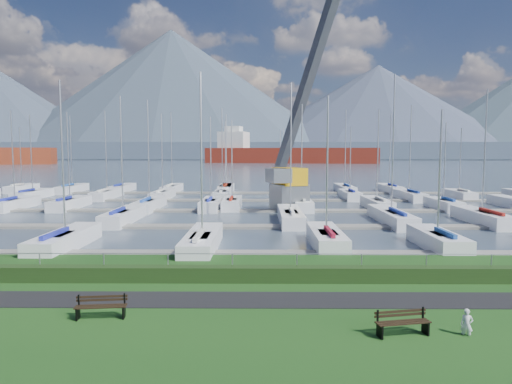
{
  "coord_description": "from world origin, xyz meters",
  "views": [
    {
      "loc": [
        0.28,
        -20.79,
        5.96
      ],
      "look_at": [
        0.0,
        12.0,
        3.0
      ],
      "focal_mm": 32.0,
      "sensor_mm": 36.0,
      "label": 1
    }
  ],
  "objects_px": {
    "bench_left": "(101,307)",
    "person": "(467,320)",
    "crane": "(293,157)",
    "bench_right": "(402,323)"
  },
  "relations": [
    {
      "from": "bench_left",
      "to": "person",
      "type": "relative_size",
      "value": 1.78
    },
    {
      "from": "person",
      "to": "crane",
      "type": "bearing_deg",
      "value": 118.09
    },
    {
      "from": "bench_right",
      "to": "crane",
      "type": "bearing_deg",
      "value": 80.58
    },
    {
      "from": "bench_right",
      "to": "crane",
      "type": "height_order",
      "value": "crane"
    },
    {
      "from": "bench_left",
      "to": "person",
      "type": "distance_m",
      "value": 12.45
    },
    {
      "from": "person",
      "to": "crane",
      "type": "xyz_separation_m",
      "value": [
        -3.17,
        34.47,
        4.81
      ]
    },
    {
      "from": "bench_left",
      "to": "bench_right",
      "type": "bearing_deg",
      "value": -14.06
    },
    {
      "from": "bench_right",
      "to": "crane",
      "type": "relative_size",
      "value": 0.08
    },
    {
      "from": "crane",
      "to": "bench_right",
      "type": "bearing_deg",
      "value": -110.81
    },
    {
      "from": "bench_right",
      "to": "person",
      "type": "relative_size",
      "value": 1.79
    }
  ]
}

